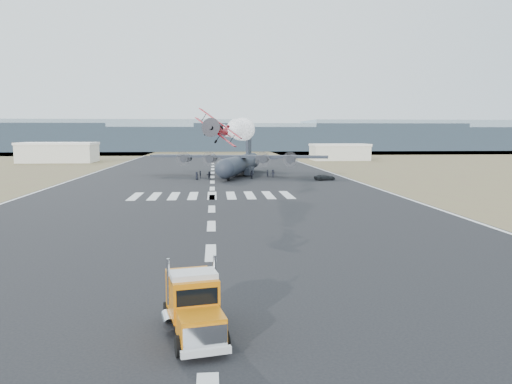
{
  "coord_description": "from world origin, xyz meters",
  "views": [
    {
      "loc": [
        0.33,
        -28.75,
        9.91
      ],
      "look_at": [
        4.52,
        20.75,
        4.0
      ],
      "focal_mm": 35.0,
      "sensor_mm": 36.0,
      "label": 1
    }
  ],
  "objects": [
    {
      "name": "ground",
      "position": [
        0.0,
        0.0,
        0.0
      ],
      "size": [
        500.0,
        500.0,
        0.0
      ],
      "primitive_type": "plane",
      "color": "black",
      "rests_on": "ground"
    },
    {
      "name": "scrub_far",
      "position": [
        0.0,
        230.0,
        0.0
      ],
      "size": [
        500.0,
        80.0,
        0.0
      ],
      "primitive_type": "cube",
      "color": "olive",
      "rests_on": "ground"
    },
    {
      "name": "runway_markings",
      "position": [
        0.0,
        60.0,
        0.01
      ],
      "size": [
        60.0,
        260.0,
        0.01
      ],
      "primitive_type": null,
      "color": "silver",
      "rests_on": "ground"
    },
    {
      "name": "ridge_seg_c",
      "position": [
        -65.0,
        260.0,
        8.5
      ],
      "size": [
        150.0,
        50.0,
        17.0
      ],
      "primitive_type": "cube",
      "color": "gray",
      "rests_on": "ground"
    },
    {
      "name": "ridge_seg_d",
      "position": [
        0.0,
        260.0,
        6.5
      ],
      "size": [
        150.0,
        50.0,
        13.0
      ],
      "primitive_type": "cube",
      "color": "gray",
      "rests_on": "ground"
    },
    {
      "name": "ridge_seg_e",
      "position": [
        65.0,
        260.0,
        7.5
      ],
      "size": [
        150.0,
        50.0,
        15.0
      ],
      "primitive_type": "cube",
      "color": "gray",
      "rests_on": "ground"
    },
    {
      "name": "ridge_seg_f",
      "position": [
        130.0,
        260.0,
        8.5
      ],
      "size": [
        150.0,
        50.0,
        17.0
      ],
      "primitive_type": "cube",
      "color": "gray",
      "rests_on": "ground"
    },
    {
      "name": "hangar_left",
      "position": [
        -52.0,
        145.0,
        3.41
      ],
      "size": [
        24.5,
        14.5,
        6.7
      ],
      "color": "beige",
      "rests_on": "ground"
    },
    {
      "name": "hangar_right",
      "position": [
        46.0,
        150.0,
        3.01
      ],
      "size": [
        20.5,
        12.5,
        5.9
      ],
      "color": "beige",
      "rests_on": "ground"
    },
    {
      "name": "semi_truck",
      "position": [
        -0.73,
        -4.93,
        1.57
      ],
      "size": [
        3.52,
        7.29,
        3.2
      ],
      "rotation": [
        0.0,
        0.0,
        0.2
      ],
      "color": "black",
      "rests_on": "ground"
    },
    {
      "name": "aerobatic_biplane",
      "position": [
        0.87,
        32.63,
        10.31
      ],
      "size": [
        5.37,
        5.85,
        4.89
      ],
      "rotation": [
        0.0,
        0.61,
        -0.18
      ],
      "color": "red"
    },
    {
      "name": "smoke_trail",
      "position": [
        4.6,
        52.85,
        10.46
      ],
      "size": [
        6.38,
        24.15,
        4.0
      ],
      "rotation": [
        0.0,
        0.0,
        -0.18
      ],
      "color": "white"
    },
    {
      "name": "transport_aircraft",
      "position": [
        6.34,
        86.86,
        3.04
      ],
      "size": [
        40.43,
        33.05,
        11.79
      ],
      "rotation": [
        0.0,
        0.0,
        -0.25
      ],
      "color": "#1E262E",
      "rests_on": "ground"
    },
    {
      "name": "support_vehicle",
      "position": [
        23.6,
        74.03,
        0.61
      ],
      "size": [
        4.77,
        2.98,
        1.23
      ],
      "primitive_type": "imported",
      "rotation": [
        0.0,
        0.0,
        1.8
      ],
      "color": "black",
      "rests_on": "ground"
    },
    {
      "name": "crew_a",
      "position": [
        5.2,
        81.89,
        0.94
      ],
      "size": [
        0.64,
        0.74,
        1.87
      ],
      "primitive_type": "imported",
      "rotation": [
        0.0,
        0.0,
        1.46
      ],
      "color": "black",
      "rests_on": "ground"
    },
    {
      "name": "crew_b",
      "position": [
        8.52,
        78.47,
        0.93
      ],
      "size": [
        0.93,
        1.06,
        1.87
      ],
      "primitive_type": "imported",
      "rotation": [
        0.0,
        0.0,
        2.07
      ],
      "color": "black",
      "rests_on": "ground"
    },
    {
      "name": "crew_c",
      "position": [
        13.42,
        81.02,
        0.89
      ],
      "size": [
        1.26,
        0.89,
        1.77
      ],
      "primitive_type": "imported",
      "rotation": [
        0.0,
        0.0,
        5.94
      ],
      "color": "black",
      "rests_on": "ground"
    },
    {
      "name": "crew_d",
      "position": [
        -2.65,
        80.92,
        0.83
      ],
      "size": [
        0.59,
        1.02,
        1.66
      ],
      "primitive_type": "imported",
      "rotation": [
        0.0,
        0.0,
        1.67
      ],
      "color": "black",
      "rests_on": "ground"
    },
    {
      "name": "crew_e",
      "position": [
        -3.32,
        77.25,
        0.84
      ],
      "size": [
        0.75,
        0.94,
        1.68
      ],
      "primitive_type": "imported",
      "rotation": [
        0.0,
        0.0,
        1.91
      ],
      "color": "black",
      "rests_on": "ground"
    },
    {
      "name": "crew_f",
      "position": [
        -0.68,
        77.82,
        0.87
      ],
      "size": [
        1.63,
        1.3,
        1.73
      ],
      "primitive_type": "imported",
      "rotation": [
        0.0,
        0.0,
        2.57
      ],
      "color": "black",
      "rests_on": "ground"
    },
    {
      "name": "crew_g",
      "position": [
        12.33,
        82.4,
        0.83
      ],
      "size": [
        0.76,
        0.78,
        1.65
      ],
      "primitive_type": "imported",
      "rotation": [
        0.0,
        0.0,
        4.03
      ],
      "color": "black",
      "rests_on": "ground"
    },
    {
      "name": "crew_h",
      "position": [
        4.24,
        82.35,
        0.94
      ],
      "size": [
        1.06,
        0.86,
        1.88
      ],
      "primitive_type": "imported",
      "rotation": [
        0.0,
        0.0,
        3.52
      ],
      "color": "black",
      "rests_on": "ground"
    }
  ]
}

